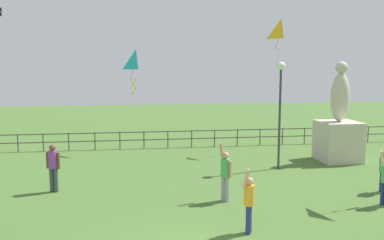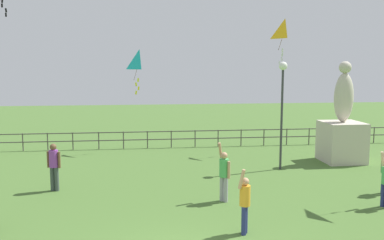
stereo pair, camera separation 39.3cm
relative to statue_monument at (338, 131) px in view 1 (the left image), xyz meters
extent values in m
cube|color=beige|center=(0.00, 0.00, -0.50)|extent=(1.80, 1.80, 1.89)
ellipsoid|color=beige|center=(0.00, 0.00, 1.60)|extent=(0.90, 0.76, 2.30)
sphere|color=beige|center=(0.00, 0.00, 3.00)|extent=(0.56, 0.56, 0.56)
cylinder|color=#38383D|center=(-3.34, -1.09, 0.74)|extent=(0.10, 0.10, 4.35)
sphere|color=white|center=(-3.34, -1.09, 3.06)|extent=(0.36, 0.36, 0.36)
cylinder|color=navy|center=(-0.83, -4.98, -1.06)|extent=(0.13, 0.13, 0.76)
cylinder|color=navy|center=(-0.84, -4.83, -1.06)|extent=(0.13, 0.13, 0.76)
cylinder|color=#4CB259|center=(-0.84, -4.91, -0.42)|extent=(0.28, 0.28, 0.54)
sphere|color=#8C6647|center=(-0.84, -4.91, -0.05)|extent=(0.20, 0.20, 0.20)
cylinder|color=#8C6647|center=(-0.85, -4.72, -0.45)|extent=(0.08, 0.08, 0.51)
cylinder|color=navy|center=(-1.66, -6.15, -1.06)|extent=(0.13, 0.13, 0.77)
cylinder|color=beige|center=(-1.67, -6.03, 0.08)|extent=(0.21, 0.16, 0.52)
cylinder|color=navy|center=(-6.63, -7.82, -1.05)|extent=(0.13, 0.13, 0.79)
cylinder|color=navy|center=(-6.56, -7.68, -1.05)|extent=(0.13, 0.13, 0.79)
cylinder|color=orange|center=(-6.60, -7.75, -0.37)|extent=(0.29, 0.29, 0.56)
sphere|color=tan|center=(-6.60, -7.75, 0.01)|extent=(0.21, 0.21, 0.21)
cylinder|color=tan|center=(-6.73, -7.90, 0.12)|extent=(0.21, 0.17, 0.53)
cylinder|color=tan|center=(-6.51, -7.58, -0.41)|extent=(0.09, 0.09, 0.53)
cylinder|color=#99999E|center=(-6.69, -4.99, -1.02)|extent=(0.15, 0.15, 0.85)
cylinder|color=#99999E|center=(-6.59, -5.12, -1.02)|extent=(0.15, 0.15, 0.85)
cylinder|color=#4CB259|center=(-6.64, -5.06, -0.29)|extent=(0.31, 0.31, 0.60)
sphere|color=tan|center=(-6.64, -5.06, 0.12)|extent=(0.23, 0.23, 0.23)
cylinder|color=tan|center=(-6.73, -4.86, 0.24)|extent=(0.23, 0.21, 0.58)
cylinder|color=tan|center=(-6.51, -5.22, -0.33)|extent=(0.09, 0.09, 0.57)
cylinder|color=#3F4C47|center=(-12.43, -3.22, -1.00)|extent=(0.15, 0.15, 0.88)
cylinder|color=#3F4C47|center=(-12.59, -3.16, -1.00)|extent=(0.15, 0.15, 0.88)
cylinder|color=purple|center=(-12.51, -3.19, -0.25)|extent=(0.32, 0.32, 0.62)
sphere|color=brown|center=(-12.51, -3.19, 0.18)|extent=(0.24, 0.24, 0.24)
cylinder|color=brown|center=(-12.30, -3.25, -0.29)|extent=(0.10, 0.10, 0.59)
cylinder|color=brown|center=(-12.71, -3.12, -0.29)|extent=(0.10, 0.10, 0.59)
pyramid|color=#19B2B2|center=(-9.45, 3.89, 3.37)|extent=(0.91, 0.92, 1.06)
cylinder|color=#4C381E|center=(-9.61, 3.74, 2.84)|extent=(0.34, 0.33, 1.06)
cube|color=yellow|center=(-9.55, 3.77, 2.33)|extent=(0.09, 0.04, 0.20)
cube|color=yellow|center=(-9.66, 3.72, 2.11)|extent=(0.11, 0.02, 0.21)
cube|color=yellow|center=(-9.53, 3.78, 1.89)|extent=(0.10, 0.05, 0.20)
cube|color=yellow|center=(-9.67, 3.71, 1.67)|extent=(0.11, 0.03, 0.21)
pyramid|color=yellow|center=(-1.93, 2.86, 4.93)|extent=(0.88, 0.94, 1.06)
cylinder|color=#4C381E|center=(-2.14, 2.72, 4.40)|extent=(0.45, 0.31, 1.06)
cube|color=white|center=(-2.07, 2.75, 3.87)|extent=(0.09, 0.05, 0.20)
cube|color=white|center=(-2.08, 2.75, 3.65)|extent=(0.09, 0.04, 0.20)
cube|color=white|center=(-2.10, 2.74, 3.43)|extent=(0.11, 0.05, 0.21)
cube|color=white|center=(-2.24, 2.67, 3.21)|extent=(0.10, 0.05, 0.21)
cube|color=white|center=(-2.11, 2.74, 2.99)|extent=(0.09, 0.02, 0.20)
cube|color=black|center=(-16.02, 3.74, 5.81)|extent=(0.09, 0.05, 0.20)
cube|color=black|center=(-16.03, 3.73, 5.59)|extent=(0.08, 0.02, 0.20)
cylinder|color=#4C4742|center=(-15.71, 4.26, -0.97)|extent=(0.06, 0.06, 0.95)
cylinder|color=#4C4742|center=(-14.43, 4.26, -0.97)|extent=(0.06, 0.06, 0.95)
cylinder|color=#4C4742|center=(-13.11, 4.26, -0.97)|extent=(0.06, 0.06, 0.95)
cylinder|color=#4C4742|center=(-11.74, 4.26, -0.97)|extent=(0.06, 0.06, 0.95)
cylinder|color=#4C4742|center=(-10.41, 4.26, -0.97)|extent=(0.06, 0.06, 0.95)
cylinder|color=#4C4742|center=(-9.10, 4.26, -0.97)|extent=(0.06, 0.06, 0.95)
cylinder|color=#4C4742|center=(-7.79, 4.26, -0.97)|extent=(0.06, 0.06, 0.95)
cylinder|color=#4C4742|center=(-6.46, 4.26, -0.97)|extent=(0.06, 0.06, 0.95)
cylinder|color=#4C4742|center=(-5.15, 4.26, -0.97)|extent=(0.06, 0.06, 0.95)
cylinder|color=#4C4742|center=(-3.83, 4.26, -0.97)|extent=(0.06, 0.06, 0.95)
cylinder|color=#4C4742|center=(-2.50, 4.26, -0.97)|extent=(0.06, 0.06, 0.95)
cylinder|color=#4C4742|center=(-1.16, 4.26, -0.97)|extent=(0.06, 0.06, 0.95)
cylinder|color=#4C4742|center=(0.18, 4.26, -0.97)|extent=(0.06, 0.06, 0.95)
cylinder|color=#4C4742|center=(1.50, 4.26, -0.97)|extent=(0.06, 0.06, 0.95)
cylinder|color=#4C4742|center=(2.81, 4.26, -0.97)|extent=(0.06, 0.06, 0.95)
cylinder|color=#4C4742|center=(4.16, 4.26, -0.97)|extent=(0.06, 0.06, 0.95)
cube|color=#4C4742|center=(-8.35, 4.26, -0.53)|extent=(36.00, 0.05, 0.05)
cube|color=#4C4742|center=(-8.35, 4.26, -0.97)|extent=(36.00, 0.05, 0.05)
camera|label=1|loc=(-9.60, -17.99, 3.05)|focal=38.23mm
camera|label=2|loc=(-9.21, -18.04, 3.05)|focal=38.23mm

